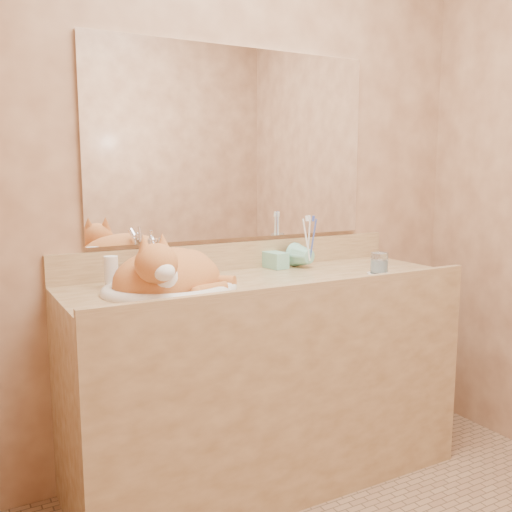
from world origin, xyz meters
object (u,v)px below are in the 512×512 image
cat (168,273)px  soap_dispenser (283,252)px  vanity_counter (266,381)px  toothbrush_cup (310,258)px  water_glass (379,263)px  sink_basin (170,270)px

cat → soap_dispenser: (0.60, 0.19, 0.01)m
vanity_counter → soap_dispenser: 0.55m
soap_dispenser → toothbrush_cup: size_ratio=1.47×
vanity_counter → water_glass: water_glass is taller
cat → sink_basin: bearing=36.0°
soap_dispenser → water_glass: soap_dispenser is taller
sink_basin → cat: cat is taller
toothbrush_cup → vanity_counter: bearing=-158.7°
vanity_counter → toothbrush_cup: toothbrush_cup is taller
vanity_counter → cat: (-0.43, -0.04, 0.49)m
vanity_counter → cat: cat is taller
soap_dispenser → water_glass: (0.28, -0.30, -0.03)m
soap_dispenser → sink_basin: bearing=-171.1°
vanity_counter → soap_dispenser: bearing=41.0°
vanity_counter → sink_basin: bearing=-177.2°
cat → toothbrush_cup: (0.71, 0.15, -0.02)m
soap_dispenser → toothbrush_cup: soap_dispenser is taller
vanity_counter → cat: 0.65m
sink_basin → water_glass: 0.88m
vanity_counter → sink_basin: size_ratio=3.27×
vanity_counter → soap_dispenser: soap_dispenser is taller
sink_basin → cat: size_ratio=1.17×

